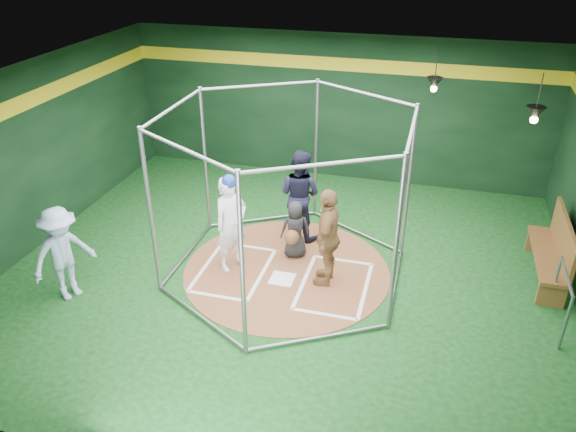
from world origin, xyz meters
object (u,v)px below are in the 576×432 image
(visitor_leopard, at_px, (328,237))
(umpire, at_px, (300,194))
(batter_figure, at_px, (231,223))
(dugout_bench, at_px, (555,249))

(visitor_leopard, height_order, umpire, umpire)
(visitor_leopard, relative_size, umpire, 0.98)
(umpire, bearing_deg, visitor_leopard, 139.58)
(batter_figure, distance_m, dugout_bench, 5.77)
(umpire, xyz_separation_m, dugout_bench, (4.74, -0.28, -0.34))
(batter_figure, height_order, visitor_leopard, batter_figure)
(batter_figure, distance_m, umpire, 1.72)
(visitor_leopard, bearing_deg, batter_figure, -89.23)
(visitor_leopard, relative_size, dugout_bench, 0.90)
(visitor_leopard, xyz_separation_m, dugout_bench, (3.86, 1.17, -0.32))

